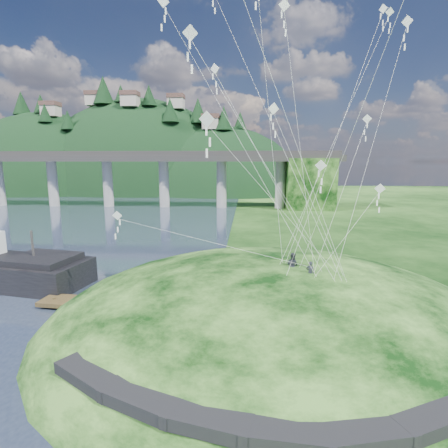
{
  "coord_description": "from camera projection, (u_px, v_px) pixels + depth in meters",
  "views": [
    {
      "loc": [
        5.96,
        -22.89,
        12.19
      ],
      "look_at": [
        4.0,
        6.0,
        7.0
      ],
      "focal_mm": 28.0,
      "sensor_mm": 36.0,
      "label": 1
    }
  ],
  "objects": [
    {
      "name": "ground",
      "position": [
        163.0,
        334.0,
        25.02
      ],
      "size": [
        320.0,
        320.0,
        0.0
      ],
      "primitive_type": "plane",
      "color": "black",
      "rests_on": "ground"
    },
    {
      "name": "grass_hill",
      "position": [
        273.0,
        343.0,
        26.72
      ],
      "size": [
        36.0,
        32.0,
        13.0
      ],
      "color": "black",
      "rests_on": "ground"
    },
    {
      "name": "footpath",
      "position": [
        281.0,
        407.0,
        14.59
      ],
      "size": [
        22.29,
        5.84,
        0.83
      ],
      "color": "black",
      "rests_on": "ground"
    },
    {
      "name": "bridge",
      "position": [
        127.0,
        171.0,
        93.89
      ],
      "size": [
        160.0,
        11.0,
        15.0
      ],
      "color": "#2D2B2B",
      "rests_on": "ground"
    },
    {
      "name": "far_ridge",
      "position": [
        131.0,
        208.0,
        149.22
      ],
      "size": [
        153.0,
        70.0,
        94.5
      ],
      "color": "black",
      "rests_on": "ground"
    },
    {
      "name": "wooden_dock",
      "position": [
        121.0,
        305.0,
        28.94
      ],
      "size": [
        14.35,
        3.52,
        1.01
      ],
      "color": "#3B2D18",
      "rests_on": "ground"
    },
    {
      "name": "kite_flyers",
      "position": [
        297.0,
        255.0,
        24.15
      ],
      "size": [
        1.91,
        2.22,
        1.9
      ],
      "color": "#23252E",
      "rests_on": "ground"
    },
    {
      "name": "kite_swarm",
      "position": [
        283.0,
        53.0,
        22.42
      ],
      "size": [
        20.96,
        15.5,
        19.02
      ],
      "color": "white",
      "rests_on": "ground"
    }
  ]
}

